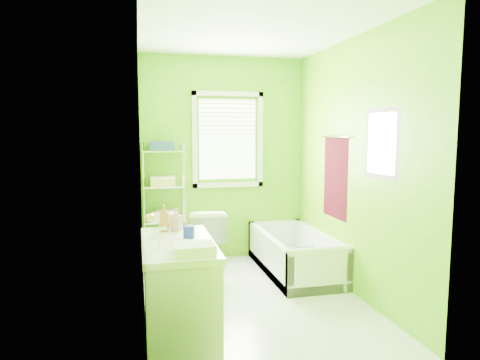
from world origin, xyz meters
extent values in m
plane|color=silver|center=(0.00, 0.00, 0.00)|extent=(2.90, 2.90, 0.00)
cube|color=#5DA808|center=(0.00, 1.45, 1.30)|extent=(2.10, 0.04, 2.60)
cube|color=#5DA808|center=(0.00, -1.45, 1.30)|extent=(2.10, 0.04, 2.60)
cube|color=#5DA808|center=(-1.05, 0.00, 1.30)|extent=(0.04, 2.90, 2.60)
cube|color=#5DA808|center=(1.05, 0.00, 1.30)|extent=(0.04, 2.90, 2.60)
cube|color=white|center=(0.00, 0.00, 2.60)|extent=(2.10, 2.90, 0.04)
cube|color=white|center=(0.05, 1.44, 1.55)|extent=(0.74, 0.01, 1.01)
cube|color=white|center=(0.05, 1.42, 0.97)|extent=(0.92, 0.05, 0.06)
cube|color=white|center=(0.05, 1.42, 2.13)|extent=(0.92, 0.05, 0.06)
cube|color=white|center=(-0.38, 1.42, 1.55)|extent=(0.06, 0.05, 1.22)
cube|color=white|center=(0.48, 1.42, 1.55)|extent=(0.06, 0.05, 1.22)
cube|color=white|center=(0.05, 1.42, 1.84)|extent=(0.72, 0.02, 0.50)
cube|color=white|center=(-1.04, -1.00, 1.00)|extent=(0.02, 0.80, 2.00)
sphere|color=gold|center=(-1.00, -0.67, 1.00)|extent=(0.07, 0.07, 0.07)
cube|color=#410711|center=(1.04, 0.35, 1.15)|extent=(0.02, 0.58, 0.90)
cylinder|color=silver|center=(1.02, 0.35, 1.60)|extent=(0.02, 0.62, 0.02)
cube|color=#CC5972|center=(1.04, -0.55, 1.55)|extent=(0.02, 0.54, 0.64)
cube|color=white|center=(1.03, -0.55, 1.55)|extent=(0.01, 0.44, 0.54)
cube|color=white|center=(0.69, 0.68, 0.05)|extent=(0.72, 1.54, 0.10)
cube|color=white|center=(0.37, 0.68, 0.23)|extent=(0.07, 1.54, 0.46)
cube|color=white|center=(1.01, 0.68, 0.23)|extent=(0.07, 1.54, 0.46)
cube|color=white|center=(0.69, -0.05, 0.23)|extent=(0.72, 0.07, 0.46)
cube|color=white|center=(0.69, 1.41, 0.23)|extent=(0.72, 0.07, 0.46)
cylinder|color=white|center=(0.69, -0.05, 0.46)|extent=(0.72, 0.07, 0.07)
cylinder|color=#1521C8|center=(0.69, 0.23, 0.14)|extent=(0.37, 0.37, 0.07)
cylinder|color=yellow|center=(0.69, 0.23, 0.20)|extent=(0.35, 0.35, 0.06)
cube|color=#1521C8|center=(0.67, 0.37, 0.26)|extent=(0.27, 0.08, 0.24)
imported|color=white|center=(-0.30, 1.00, 0.38)|extent=(0.50, 0.78, 0.76)
cube|color=silver|center=(-0.79, -0.68, 0.38)|extent=(0.52, 1.04, 0.76)
cube|color=white|center=(-0.79, -0.68, 0.78)|extent=(0.55, 1.07, 0.05)
ellipsoid|color=white|center=(-0.77, -0.82, 0.78)|extent=(0.36, 0.47, 0.13)
cylinder|color=silver|center=(-0.94, -0.82, 0.88)|extent=(0.03, 0.03, 0.16)
cylinder|color=silver|center=(-0.94, -0.82, 0.95)|extent=(0.12, 0.02, 0.02)
imported|color=#DC6440|center=(-0.87, -0.30, 0.92)|extent=(0.09, 0.09, 0.23)
imported|color=pink|center=(-0.77, -0.30, 0.90)|extent=(0.12, 0.12, 0.19)
cylinder|color=#1925A7|center=(-0.70, -0.59, 0.86)|extent=(0.09, 0.09, 0.10)
cube|color=white|center=(-0.71, -1.05, 0.84)|extent=(0.29, 0.23, 0.07)
cylinder|color=silver|center=(-1.02, 1.14, 0.76)|extent=(0.02, 0.02, 1.52)
cylinder|color=silver|center=(-1.02, 1.43, 0.76)|extent=(0.02, 0.02, 1.52)
cylinder|color=silver|center=(-0.54, 1.12, 0.76)|extent=(0.02, 0.02, 1.52)
cylinder|color=silver|center=(-0.53, 1.41, 0.76)|extent=(0.02, 0.02, 1.52)
cube|color=silver|center=(-0.78, 1.27, 0.14)|extent=(0.51, 0.33, 0.02)
cube|color=silver|center=(-0.78, 1.27, 0.57)|extent=(0.51, 0.33, 0.02)
cube|color=silver|center=(-0.78, 1.27, 1.00)|extent=(0.51, 0.33, 0.02)
cube|color=silver|center=(-0.78, 1.27, 1.42)|extent=(0.51, 0.33, 0.02)
cube|color=#284693|center=(-0.80, 1.18, 1.48)|extent=(0.29, 0.20, 0.10)
cube|color=#284693|center=(-0.79, 1.39, 1.48)|extent=(0.29, 0.20, 0.10)
cube|color=beige|center=(-0.80, 1.18, 1.06)|extent=(0.29, 0.20, 0.10)
cube|color=beige|center=(-0.78, 1.39, 1.06)|extent=(0.29, 0.20, 0.10)
cube|color=white|center=(-0.80, 1.20, 0.63)|extent=(0.29, 0.20, 0.10)
cube|color=pink|center=(-0.75, 1.40, 0.63)|extent=(0.29, 0.20, 0.10)
cube|color=pink|center=(-0.53, 1.27, 0.31)|extent=(0.03, 0.27, 0.47)
camera|label=1|loc=(-1.07, -3.96, 1.66)|focal=32.00mm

